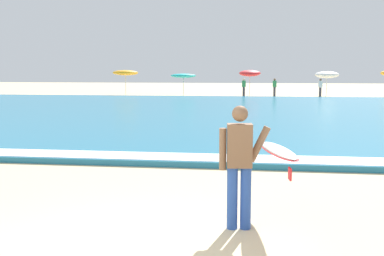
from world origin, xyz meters
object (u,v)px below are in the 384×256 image
beach_umbrella_2 (250,73)px  beachgoer_near_row_right (275,87)px  beach_umbrella_3 (327,75)px  beachgoer_near_row_left (244,87)px  beach_umbrella_0 (125,73)px  beachgoer_near_row_mid (320,87)px  beach_umbrella_1 (183,76)px  surfer_with_board (258,156)px

beach_umbrella_2 → beachgoer_near_row_right: (2.12, -1.91, -1.15)m
beach_umbrella_3 → beachgoer_near_row_left: 7.66m
beach_umbrella_0 → beachgoer_near_row_left: (10.75, -1.28, -1.19)m
beach_umbrella_3 → beachgoer_near_row_mid: bearing=-108.3°
beach_umbrella_2 → beachgoer_near_row_right: 3.08m
beach_umbrella_1 → beachgoer_near_row_right: size_ratio=1.45×
surfer_with_board → beach_umbrella_1: beach_umbrella_1 is taller
surfer_with_board → beachgoer_near_row_mid: size_ratio=1.68×
beach_umbrella_2 → beachgoer_near_row_left: size_ratio=1.47×
beach_umbrella_1 → beach_umbrella_3: beach_umbrella_3 is taller
beachgoer_near_row_mid → surfer_with_board: bearing=-99.1°
beachgoer_near_row_left → beach_umbrella_0: bearing=173.2°
beachgoer_near_row_right → beach_umbrella_3: bearing=25.1°
beach_umbrella_0 → beachgoer_near_row_right: (13.34, -1.05, -1.19)m
beachgoer_near_row_left → beachgoer_near_row_mid: 6.32m
beachgoer_near_row_left → beachgoer_near_row_mid: (6.32, -0.30, 0.00)m
beach_umbrella_1 → beachgoer_near_row_left: bearing=-17.2°
beach_umbrella_0 → beachgoer_near_row_mid: bearing=-5.3°
beach_umbrella_3 → beachgoer_near_row_left: (-7.21, -2.39, -1.02)m
surfer_with_board → beach_umbrella_0: beach_umbrella_0 is taller
beach_umbrella_3 → beach_umbrella_0: bearing=-176.5°
surfer_with_board → beachgoer_near_row_right: bearing=87.3°
beachgoer_near_row_mid → beach_umbrella_0: bearing=174.7°
beach_umbrella_2 → beach_umbrella_3: size_ratio=1.07×
surfer_with_board → beach_umbrella_1: size_ratio=1.16×
beachgoer_near_row_left → beach_umbrella_3: bearing=18.4°
beach_umbrella_2 → beachgoer_near_row_mid: bearing=-22.7°
surfer_with_board → beach_umbrella_1: (-6.47, 35.11, 0.74)m
surfer_with_board → beach_umbrella_0: (-11.74, 34.70, 1.00)m
surfer_with_board → beach_umbrella_3: 36.35m
beach_umbrella_1 → beach_umbrella_2: beach_umbrella_2 is taller
surfer_with_board → beachgoer_near_row_mid: bearing=80.9°
surfer_with_board → beach_umbrella_2: size_ratio=1.14×
beachgoer_near_row_right → beach_umbrella_1: bearing=169.7°
beachgoer_near_row_mid → beachgoer_near_row_right: bearing=171.9°
beach_umbrella_2 → beachgoer_near_row_mid: size_ratio=1.47×
beach_umbrella_3 → beachgoer_near_row_right: size_ratio=1.38×
beachgoer_near_row_mid → beach_umbrella_2: bearing=157.3°
beach_umbrella_1 → beach_umbrella_3: bearing=3.2°
beach_umbrella_0 → beachgoer_near_row_mid: size_ratio=1.47×
surfer_with_board → beach_umbrella_2: bearing=90.8°
beach_umbrella_1 → beachgoer_near_row_mid: beach_umbrella_1 is taller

